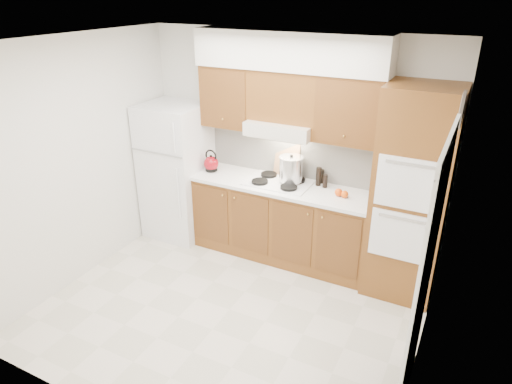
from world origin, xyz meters
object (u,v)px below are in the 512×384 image
oven_cabinet (411,196)px  stock_pot (291,169)px  kettle (211,163)px  fridge (177,171)px

oven_cabinet → stock_pot: (-1.34, 0.10, 0.01)m
oven_cabinet → kettle: 2.35m
fridge → oven_cabinet: (2.85, 0.03, 0.24)m
fridge → oven_cabinet: bearing=0.7°
fridge → oven_cabinet: size_ratio=0.78×
fridge → stock_pot: size_ratio=6.21×
fridge → kettle: bearing=3.6°
oven_cabinet → fridge: bearing=-179.3°
kettle → stock_pot: 1.01m
fridge → stock_pot: 1.53m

